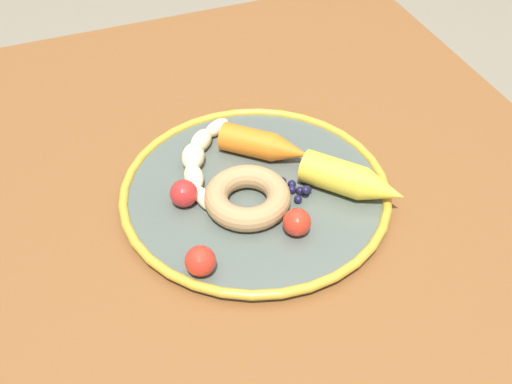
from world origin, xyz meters
TOP-DOWN VIEW (x-y plane):
  - dining_table at (0.00, 0.00)m, footprint 1.00×0.81m
  - plate at (0.00, -0.03)m, footprint 0.35×0.35m
  - banana at (-0.07, -0.08)m, footprint 0.17×0.10m
  - carrot_orange at (-0.06, 0.00)m, footprint 0.11×0.12m
  - carrot_yellow at (0.05, 0.08)m, footprint 0.13×0.12m
  - donut at (0.02, -0.05)m, footprint 0.15×0.15m
  - blueberry_pile at (0.02, 0.01)m, footprint 0.04×0.05m
  - tomato_near at (0.09, -0.01)m, footprint 0.03×0.03m
  - tomato_mid at (0.10, -0.14)m, footprint 0.04×0.04m
  - tomato_far at (-0.01, -0.12)m, footprint 0.03×0.03m

SIDE VIEW (x-z plane):
  - dining_table at x=0.00m, z-range 0.26..0.96m
  - plate at x=0.00m, z-range 0.70..0.72m
  - blueberry_pile at x=0.02m, z-range 0.71..0.73m
  - banana at x=-0.07m, z-range 0.71..0.74m
  - donut at x=0.02m, z-range 0.72..0.75m
  - tomato_near at x=0.09m, z-range 0.72..0.75m
  - tomato_far at x=-0.01m, z-range 0.72..0.75m
  - tomato_mid at x=0.10m, z-range 0.72..0.75m
  - carrot_orange at x=-0.06m, z-range 0.72..0.75m
  - carrot_yellow at x=0.05m, z-range 0.72..0.76m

